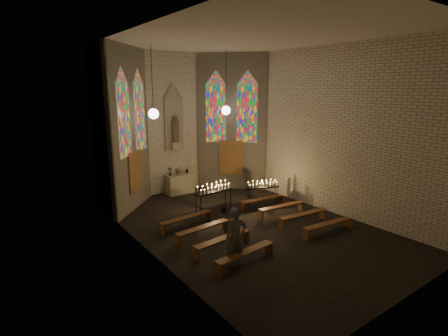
{
  "coord_description": "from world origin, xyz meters",
  "views": [
    {
      "loc": [
        -8.2,
        -9.76,
        5.29
      ],
      "look_at": [
        -0.05,
        1.55,
        2.07
      ],
      "focal_mm": 28.0,
      "sensor_mm": 36.0,
      "label": 1
    }
  ],
  "objects": [
    {
      "name": "visitor",
      "position": [
        -2.22,
        -2.07,
        0.91
      ],
      "size": [
        0.76,
        0.6,
        1.82
      ],
      "primitive_type": "imported",
      "rotation": [
        0.0,
        0.0,
        -0.28
      ],
      "color": "#4D4E57",
      "rests_on": "ground"
    },
    {
      "name": "votive_stand_right",
      "position": [
        2.15,
        1.6,
        0.95
      ],
      "size": [
        1.54,
        0.83,
        1.11
      ],
      "rotation": [
        0.0,
        0.0,
        -0.33
      ],
      "color": "black",
      "rests_on": "ground"
    },
    {
      "name": "floor",
      "position": [
        0.0,
        0.0,
        0.0
      ],
      "size": [
        12.0,
        12.0,
        0.0
      ],
      "primitive_type": "plane",
      "color": "black",
      "rests_on": "ground"
    },
    {
      "name": "pew_left_2",
      "position": [
        -1.96,
        -1.02,
        0.35
      ],
      "size": [
        2.25,
        0.52,
        0.43
      ],
      "rotation": [
        0.0,
        0.0,
        0.09
      ],
      "color": "brown",
      "rests_on": "ground"
    },
    {
      "name": "pew_right_2",
      "position": [
        1.96,
        -1.02,
        0.35
      ],
      "size": [
        2.25,
        0.52,
        0.43
      ],
      "rotation": [
        0.0,
        0.0,
        -0.09
      ],
      "color": "brown",
      "rests_on": "ground"
    },
    {
      "name": "pew_right_3",
      "position": [
        1.96,
        -2.22,
        0.35
      ],
      "size": [
        2.25,
        0.52,
        0.43
      ],
      "rotation": [
        0.0,
        0.0,
        -0.09
      ],
      "color": "brown",
      "rests_on": "ground"
    },
    {
      "name": "flower_vase_left",
      "position": [
        -0.53,
        5.49,
        1.21
      ],
      "size": [
        0.25,
        0.19,
        0.43
      ],
      "primitive_type": "imported",
      "rotation": [
        0.0,
        0.0,
        -0.2
      ],
      "color": "#4C723F",
      "rests_on": "altar"
    },
    {
      "name": "room",
      "position": [
        -0.0,
        3.37,
        3.72
      ],
      "size": [
        8.22,
        12.43,
        7.0
      ],
      "color": "beige",
      "rests_on": "ground"
    },
    {
      "name": "pew_right_1",
      "position": [
        1.96,
        0.18,
        0.35
      ],
      "size": [
        2.25,
        0.52,
        0.43
      ],
      "rotation": [
        0.0,
        0.0,
        -0.09
      ],
      "color": "brown",
      "rests_on": "ground"
    },
    {
      "name": "pew_left_3",
      "position": [
        -1.96,
        -2.22,
        0.35
      ],
      "size": [
        2.25,
        0.52,
        0.43
      ],
      "rotation": [
        0.0,
        0.0,
        0.09
      ],
      "color": "brown",
      "rests_on": "ground"
    },
    {
      "name": "pew_left_1",
      "position": [
        -1.96,
        0.18,
        0.35
      ],
      "size": [
        2.25,
        0.52,
        0.43
      ],
      "rotation": [
        0.0,
        0.0,
        0.09
      ],
      "color": "brown",
      "rests_on": "ground"
    },
    {
      "name": "pew_left_0",
      "position": [
        -1.96,
        1.38,
        0.35
      ],
      "size": [
        2.25,
        0.52,
        0.43
      ],
      "rotation": [
        0.0,
        0.0,
        0.09
      ],
      "color": "brown",
      "rests_on": "ground"
    },
    {
      "name": "flower_vase_right",
      "position": [
        0.49,
        5.53,
        1.18
      ],
      "size": [
        0.23,
        0.21,
        0.36
      ],
      "primitive_type": "imported",
      "rotation": [
        0.0,
        0.0,
        0.26
      ],
      "color": "#4C723F",
      "rests_on": "altar"
    },
    {
      "name": "votive_stand_left",
      "position": [
        -0.29,
        1.98,
        1.1
      ],
      "size": [
        1.78,
        0.59,
        1.28
      ],
      "rotation": [
        0.0,
        0.0,
        0.11
      ],
      "color": "black",
      "rests_on": "ground"
    },
    {
      "name": "altar",
      "position": [
        0.0,
        5.45,
        0.5
      ],
      "size": [
        1.4,
        0.6,
        1.0
      ],
      "primitive_type": "cube",
      "color": "#B2AB91",
      "rests_on": "ground"
    },
    {
      "name": "aisle_flower_pot",
      "position": [
        0.16,
        1.86,
        0.21
      ],
      "size": [
        0.28,
        0.28,
        0.42
      ],
      "primitive_type": "imported",
      "rotation": [
        0.0,
        0.0,
        0.19
      ],
      "color": "#4C723F",
      "rests_on": "ground"
    },
    {
      "name": "flower_vase_center",
      "position": [
        -0.07,
        5.53,
        1.19
      ],
      "size": [
        0.41,
        0.39,
        0.37
      ],
      "primitive_type": "imported",
      "rotation": [
        0.0,
        0.0,
        0.35
      ],
      "color": "#4C723F",
      "rests_on": "altar"
    },
    {
      "name": "pew_right_0",
      "position": [
        1.96,
        1.38,
        0.35
      ],
      "size": [
        2.25,
        0.52,
        0.43
      ],
      "rotation": [
        0.0,
        0.0,
        -0.09
      ],
      "color": "brown",
      "rests_on": "ground"
    }
  ]
}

